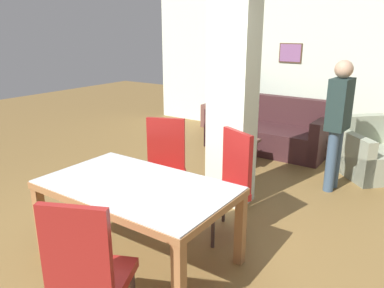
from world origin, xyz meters
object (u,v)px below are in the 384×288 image
(sofa, at_px, (269,132))
(standing_person, at_px, (338,118))
(dining_chair_near_right, at_px, (87,270))
(tv_stand, at_px, (230,118))
(tv_screen, at_px, (231,92))
(dining_chair_far_left, at_px, (164,164))
(coffee_table, at_px, (238,152))
(bottle, at_px, (237,133))
(dining_chair_far_right, at_px, (227,181))
(armchair, at_px, (374,155))
(dining_table, at_px, (137,199))

(sofa, relative_size, standing_person, 1.21)
(dining_chair_near_right, height_order, tv_stand, dining_chair_near_right)
(tv_screen, bearing_deg, dining_chair_far_left, 124.74)
(tv_stand, height_order, tv_screen, tv_screen)
(dining_chair_near_right, bearing_deg, coffee_table, 78.48)
(sofa, xyz_separation_m, standing_person, (1.39, -1.15, 0.67))
(coffee_table, bearing_deg, dining_chair_far_left, -89.96)
(bottle, bearing_deg, dining_chair_far_left, -90.28)
(bottle, distance_m, tv_stand, 2.29)
(tv_stand, bearing_deg, tv_screen, -90.00)
(bottle, height_order, tv_screen, tv_screen)
(dining_chair_far_right, bearing_deg, armchair, -83.99)
(coffee_table, distance_m, tv_screen, 2.30)
(dining_chair_near_right, bearing_deg, standing_person, 55.81)
(dining_chair_near_right, distance_m, tv_stand, 5.86)
(tv_stand, relative_size, tv_screen, 1.13)
(dining_table, distance_m, dining_chair_far_left, 0.99)
(dining_chair_near_right, distance_m, bottle, 3.65)
(dining_chair_far_right, relative_size, armchair, 0.87)
(dining_chair_near_right, bearing_deg, dining_chair_far_right, 65.36)
(dining_chair_far_left, bearing_deg, coffee_table, -114.98)
(tv_screen, bearing_deg, bottle, 138.58)
(dining_table, xyz_separation_m, dining_chair_near_right, (0.42, -0.91, -0.03))
(bottle, height_order, tv_stand, bottle)
(dining_table, height_order, tv_screen, tv_screen)
(dining_table, height_order, coffee_table, dining_table)
(dining_chair_far_left, relative_size, coffee_table, 1.93)
(dining_chair_far_left, xyz_separation_m, armchair, (1.79, 2.59, -0.28))
(dining_chair_far_right, distance_m, sofa, 3.02)
(tv_screen, bearing_deg, dining_table, 126.21)
(armchair, height_order, tv_screen, tv_screen)
(dining_chair_far_left, bearing_deg, tv_stand, -97.20)
(sofa, height_order, tv_stand, sofa)
(sofa, bearing_deg, dining_chair_far_right, 105.36)
(dining_chair_far_left, bearing_deg, bottle, -115.30)
(dining_chair_near_right, relative_size, tv_screen, 0.97)
(dining_table, relative_size, sofa, 0.83)
(armchair, bearing_deg, standing_person, 23.51)
(standing_person, bearing_deg, bottle, 91.98)
(dining_chair_near_right, relative_size, tv_stand, 0.86)
(standing_person, bearing_deg, dining_table, 162.01)
(standing_person, bearing_deg, dining_chair_far_left, 143.41)
(sofa, bearing_deg, dining_table, 95.72)
(coffee_table, distance_m, standing_person, 1.62)
(dining_chair_far_right, xyz_separation_m, coffee_table, (-0.84, 1.83, -0.35))
(armchair, height_order, standing_person, standing_person)
(dining_chair_far_right, bearing_deg, standing_person, -82.82)
(dining_chair_near_right, bearing_deg, dining_table, 90.00)
(dining_chair_far_left, bearing_deg, armchair, -149.65)
(dining_chair_far_right, bearing_deg, tv_screen, -35.52)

